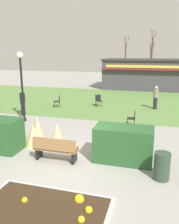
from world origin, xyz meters
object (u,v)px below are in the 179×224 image
Objects in this scene: trash_bin at (162,166)px; tree_right_bg at (152,57)px; cafe_chair_east at (58,100)px; person_standing at (23,102)px; tree_center_bg at (125,59)px; tree_left_bg at (151,62)px; cafe_chair_center at (133,117)px; food_kiosk at (145,74)px; person_strolling at (156,97)px; lamppost_mid at (21,78)px; park_bench at (55,149)px; parked_car_center_slot at (157,77)px; cafe_chair_west at (98,100)px; parked_car_west_slot at (119,76)px.

trash_bin is 0.12× the size of tree_right_bg.
cafe_chair_east is at bearing -104.07° from tree_right_bg.
person_standing is 0.25× the size of tree_center_bg.
tree_left_bg is 4.31m from tree_center_bg.
tree_right_bg reaches higher than cafe_chair_center.
food_kiosk is 12.91m from cafe_chair_east.
person_strolling is 0.23× the size of tree_right_bg.
tree_right_bg reaches higher than tree_left_bg.
tree_center_bg is (-5.67, 33.63, 2.51)m from trash_bin.
lamppost_mid is 0.54× the size of tree_right_bg.
person_strolling is at bearing -82.66° from food_kiosk.
cafe_chair_east is 0.12× the size of tree_right_bg.
tree_right_bg is 1.12× the size of tree_center_bg.
food_kiosk is 14.15m from tree_center_bg.
tree_right_bg is at bearing 92.32° from trash_bin.
park_bench is 7.33m from person_standing.
parked_car_center_slot is (7.01, 19.14, 0.12)m from cafe_chair_east.
lamppost_mid reaches higher than cafe_chair_west.
parked_car_center_slot is (-0.35, 27.77, 0.19)m from trash_bin.
tree_center_bg is at bearing 132.27° from parked_car_center_slot.
person_standing is at bearing 145.96° from trash_bin.
trash_bin is at bearing -85.41° from food_kiosk.
park_bench is 27.57m from parked_car_west_slot.
cafe_chair_west is 24.04m from tree_center_bg.
person_standing reaches higher than trash_bin.
cafe_chair_east is at bearing 130.47° from trash_bin.
parked_car_west_slot is at bearing -132.09° from tree_right_bg.
parked_car_center_slot reaches higher than cafe_chair_east.
person_strolling is at bearing -68.11° from person_standing.
person_strolling is at bearing 35.54° from lamppost_mid.
person_standing is at bearing -116.08° from food_kiosk.
cafe_chair_east is 1.00× the size of cafe_chair_center.
cafe_chair_east is at bearing -29.34° from person_standing.
person_standing is at bearing -103.85° from tree_left_bg.
tree_left_bg is 0.85× the size of tree_center_bg.
trash_bin is 1.03× the size of cafe_chair_east.
tree_right_bg is (-1.33, 32.69, 2.90)m from trash_bin.
tree_right_bg is at bearing 89.67° from cafe_chair_center.
park_bench is 20.02m from food_kiosk.
person_standing reaches higher than parked_car_center_slot.
cafe_chair_center is 29.29m from tree_left_bg.
person_standing is 0.30× the size of tree_left_bg.
cafe_chair_center is at bearing 65.33° from park_bench.
park_bench is at bearing -114.67° from cafe_chair_center.
tree_right_bg is (0.16, 27.26, 2.84)m from cafe_chair_center.
tree_left_bg reaches higher than park_bench.
lamppost_mid reaches higher than food_kiosk.
lamppost_mid is 23.28m from parked_car_west_slot.
trash_bin is 27.77m from parked_car_center_slot.
park_bench is 34.52m from tree_left_bg.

